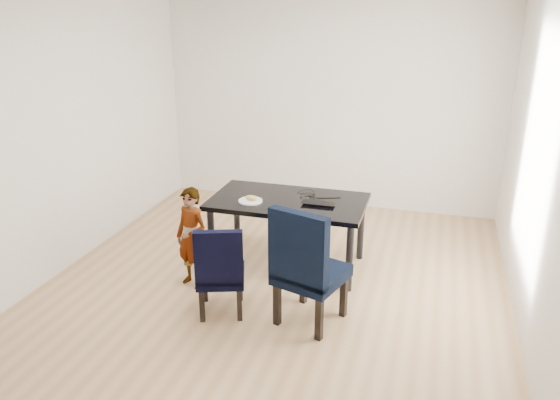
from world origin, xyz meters
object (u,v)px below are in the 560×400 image
(plate, at_px, (250,201))
(laptop, at_px, (319,202))
(chair_right, at_px, (312,264))
(chair_left, at_px, (221,268))
(child, at_px, (192,238))
(dining_table, at_px, (288,233))

(plate, xyz_separation_m, laptop, (0.69, 0.15, 0.01))
(chair_right, bearing_deg, chair_left, -157.54)
(chair_left, relative_size, chair_right, 0.79)
(child, bearing_deg, chair_right, 7.11)
(chair_right, height_order, child, chair_right)
(plate, bearing_deg, dining_table, 25.16)
(chair_right, distance_m, plate, 1.19)
(chair_left, bearing_deg, child, 121.23)
(child, bearing_deg, plate, 70.76)
(dining_table, distance_m, chair_right, 1.12)
(chair_right, bearing_deg, laptop, 116.27)
(child, relative_size, laptop, 3.05)
(dining_table, distance_m, child, 1.05)
(chair_right, xyz_separation_m, plate, (-0.84, 0.82, 0.20))
(dining_table, bearing_deg, chair_left, -107.29)
(chair_left, xyz_separation_m, laptop, (0.66, 1.04, 0.33))
(laptop, bearing_deg, plate, 12.31)
(chair_right, bearing_deg, dining_table, 133.41)
(chair_right, distance_m, laptop, 1.00)
(plate, bearing_deg, chair_left, -88.40)
(chair_right, xyz_separation_m, child, (-1.27, 0.30, -0.05))
(chair_right, xyz_separation_m, laptop, (-0.16, 0.97, 0.21))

